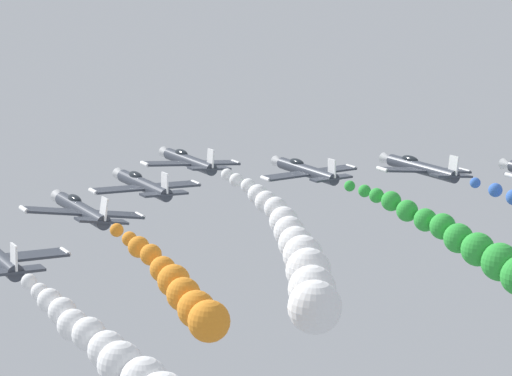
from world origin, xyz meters
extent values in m
cylinder|color=#333842|center=(-0.65, 11.24, 63.96)|extent=(1.18, 9.00, 1.18)
cone|color=white|center=(-0.65, 16.34, 63.96)|extent=(1.12, 1.20, 1.12)
cube|color=#333842|center=(-0.66, 10.84, 63.86)|extent=(9.19, 1.90, 0.91)
cylinder|color=white|center=(-5.24, 10.84, 64.23)|extent=(0.39, 1.40, 0.39)
cylinder|color=white|center=(3.93, 10.84, 63.49)|extent=(0.39, 1.40, 0.39)
cube|color=#333842|center=(-0.64, 7.24, 64.01)|extent=(3.80, 1.20, 0.48)
cube|color=white|center=(-0.57, 7.14, 64.92)|extent=(0.27, 1.10, 1.61)
ellipsoid|color=black|center=(-0.61, 13.04, 64.45)|extent=(0.85, 2.20, 0.76)
sphere|color=white|center=(-0.56, 4.05, 63.99)|extent=(1.06, 1.06, 1.06)
sphere|color=white|center=(-0.84, 1.87, 63.94)|extent=(1.18, 1.18, 1.18)
sphere|color=white|center=(-0.91, -0.32, 63.86)|extent=(1.25, 1.25, 1.25)
sphere|color=white|center=(-1.26, -2.50, 63.61)|extent=(1.61, 1.61, 1.61)
sphere|color=white|center=(-1.73, -4.68, 63.47)|extent=(1.78, 1.78, 1.78)
sphere|color=white|center=(-2.14, -6.87, 63.45)|extent=(1.80, 1.80, 1.80)
sphere|color=white|center=(-2.72, -9.05, 63.00)|extent=(2.20, 2.20, 2.20)
sphere|color=white|center=(-3.56, -11.23, 62.79)|extent=(2.30, 2.30, 2.30)
sphere|color=white|center=(-4.35, -13.42, 62.51)|extent=(2.48, 2.48, 2.48)
sphere|color=white|center=(-5.11, -15.60, 62.31)|extent=(2.78, 2.78, 2.78)
sphere|color=white|center=(-6.04, -17.78, 61.93)|extent=(3.05, 3.05, 3.05)
sphere|color=white|center=(-7.12, -19.97, 61.42)|extent=(3.13, 3.13, 3.13)
sphere|color=white|center=(-8.30, -22.15, 61.05)|extent=(3.41, 3.41, 3.41)
cylinder|color=#333842|center=(-7.99, 4.74, 63.72)|extent=(1.13, 9.00, 1.13)
cone|color=white|center=(-7.99, 9.84, 63.72)|extent=(1.08, 1.20, 1.08)
cube|color=#333842|center=(-8.00, 4.34, 63.62)|extent=(9.20, 1.90, 0.46)
cylinder|color=white|center=(-12.60, 4.34, 63.76)|extent=(0.37, 1.40, 0.37)
cylinder|color=white|center=(-3.40, 4.34, 63.47)|extent=(0.37, 1.40, 0.37)
cube|color=#333842|center=(-7.99, 0.74, 63.77)|extent=(3.80, 1.20, 0.30)
cube|color=white|center=(-7.96, 0.64, 64.68)|extent=(0.19, 1.10, 1.60)
ellipsoid|color=black|center=(-7.98, 6.54, 64.21)|extent=(0.82, 2.20, 0.72)
cylinder|color=#333842|center=(8.57, 5.70, 63.13)|extent=(1.12, 9.00, 1.12)
cone|color=white|center=(8.57, 10.80, 63.13)|extent=(1.06, 1.20, 1.06)
cube|color=#333842|center=(8.57, 5.30, 63.03)|extent=(9.20, 1.90, 0.35)
cylinder|color=white|center=(3.97, 5.30, 62.95)|extent=(0.37, 1.40, 0.37)
cylinder|color=white|center=(13.17, 5.30, 63.12)|extent=(0.37, 1.40, 0.37)
cube|color=#333842|center=(8.57, 1.70, 63.18)|extent=(3.80, 1.20, 0.25)
cube|color=white|center=(8.55, 1.60, 64.10)|extent=(0.17, 1.10, 1.60)
ellipsoid|color=black|center=(8.56, 7.50, 63.63)|extent=(0.81, 2.20, 0.71)
sphere|color=green|center=(8.53, -1.23, 63.03)|extent=(0.95, 0.95, 0.95)
sphere|color=green|center=(8.73, -3.15, 62.94)|extent=(1.08, 1.08, 1.08)
sphere|color=green|center=(8.58, -5.08, 62.94)|extent=(1.25, 1.25, 1.25)
sphere|color=green|center=(8.66, -7.01, 62.84)|extent=(1.65, 1.65, 1.65)
sphere|color=green|center=(8.82, -8.94, 62.42)|extent=(1.76, 1.76, 1.76)
sphere|color=green|center=(9.14, -10.87, 62.04)|extent=(1.84, 1.84, 1.84)
sphere|color=green|center=(9.31, -12.80, 61.92)|extent=(2.05, 2.05, 2.05)
sphere|color=green|center=(9.27, -14.72, 61.43)|extent=(2.28, 2.28, 2.28)
sphere|color=green|center=(9.52, -16.65, 60.99)|extent=(2.54, 2.54, 2.54)
sphere|color=green|center=(9.98, -18.58, 60.44)|extent=(2.83, 2.83, 2.83)
cylinder|color=#333842|center=(-15.53, -0.99, 63.65)|extent=(1.27, 9.00, 1.27)
cone|color=white|center=(-15.53, 4.11, 63.65)|extent=(1.21, 1.20, 1.21)
cube|color=#333842|center=(-15.55, -1.39, 63.55)|extent=(9.10, 1.90, 1.73)
cylinder|color=white|center=(-20.09, -1.39, 64.33)|extent=(0.42, 1.40, 0.42)
cylinder|color=white|center=(-11.02, -1.39, 62.78)|extent=(0.42, 1.40, 0.42)
cube|color=#333842|center=(-15.53, -4.99, 63.70)|extent=(3.78, 1.20, 0.82)
cube|color=white|center=(-15.37, -5.09, 64.60)|extent=(0.41, 1.10, 1.60)
ellipsoid|color=black|center=(-15.45, 0.81, 64.14)|extent=(0.91, 2.20, 0.82)
sphere|color=orange|center=(-15.60, -8.02, 63.71)|extent=(0.96, 0.96, 0.96)
sphere|color=orange|center=(-15.51, -10.06, 63.54)|extent=(1.03, 1.03, 1.03)
sphere|color=orange|center=(-15.70, -12.09, 63.49)|extent=(1.44, 1.44, 1.44)
sphere|color=orange|center=(-15.72, -14.12, 63.46)|extent=(1.42, 1.42, 1.42)
sphere|color=orange|center=(-15.82, -16.16, 63.04)|extent=(1.66, 1.66, 1.66)
sphere|color=orange|center=(-16.02, -18.19, 62.86)|extent=(2.04, 2.04, 2.04)
sphere|color=orange|center=(-16.34, -20.23, 62.60)|extent=(2.07, 2.07, 2.07)
sphere|color=orange|center=(-16.50, -22.26, 62.31)|extent=(2.24, 2.24, 2.24)
sphere|color=orange|center=(-16.71, -24.30, 62.24)|extent=(2.42, 2.42, 2.42)
cylinder|color=#333842|center=(15.70, -1.96, 64.01)|extent=(1.21, 9.00, 1.21)
cone|color=white|center=(15.70, 3.14, 64.01)|extent=(1.15, 1.20, 1.15)
cube|color=#333842|center=(15.68, -2.36, 63.91)|extent=(9.16, 1.90, 1.19)
cylinder|color=white|center=(11.11, -2.36, 64.42)|extent=(0.40, 1.40, 0.40)
cylinder|color=white|center=(20.26, -2.36, 63.41)|extent=(0.40, 1.40, 0.40)
cube|color=#333842|center=(15.70, -5.96, 64.06)|extent=(3.80, 1.20, 0.60)
cube|color=white|center=(15.80, -6.06, 64.97)|extent=(0.31, 1.10, 1.61)
ellipsoid|color=black|center=(15.75, -0.16, 64.50)|extent=(0.87, 2.20, 0.78)
sphere|color=blue|center=(15.63, -9.09, 64.02)|extent=(0.89, 0.89, 0.89)
sphere|color=blue|center=(15.93, -11.21, 63.78)|extent=(1.15, 1.15, 1.15)
cylinder|color=white|center=(-19.67, -8.90, 62.92)|extent=(0.37, 1.40, 0.37)
cube|color=#333842|center=(-24.26, -12.50, 63.21)|extent=(3.80, 1.20, 0.30)
cube|color=white|center=(-24.23, -12.60, 64.13)|extent=(0.19, 1.10, 1.60)
sphere|color=white|center=(-24.16, -15.24, 63.24)|extent=(0.95, 0.95, 0.95)
sphere|color=white|center=(-24.07, -16.98, 63.07)|extent=(1.05, 1.05, 1.05)
sphere|color=white|center=(-24.05, -18.71, 63.03)|extent=(1.44, 1.44, 1.44)
sphere|color=white|center=(-23.90, -20.45, 62.86)|extent=(1.63, 1.63, 1.63)
sphere|color=white|center=(-23.92, -22.19, 62.61)|extent=(1.78, 1.78, 1.78)
sphere|color=white|center=(-23.66, -23.92, 62.60)|extent=(1.86, 1.86, 1.86)
sphere|color=white|center=(-23.34, -25.66, 62.22)|extent=(2.07, 2.07, 2.07)
sphere|color=white|center=(-23.32, -27.40, 62.04)|extent=(2.38, 2.38, 2.38)
cone|color=white|center=(23.62, -4.18, 63.94)|extent=(1.16, 1.20, 1.16)
cylinder|color=white|center=(19.04, -9.68, 64.37)|extent=(0.40, 1.40, 0.40)
camera|label=1|loc=(-42.24, -75.00, 82.16)|focal=74.77mm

